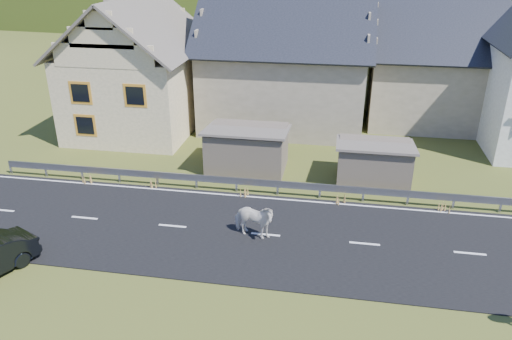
# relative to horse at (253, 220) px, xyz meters

# --- Properties ---
(ground) EXTENTS (160.00, 160.00, 0.00)m
(ground) POSITION_rel_horse_xyz_m (0.46, 0.26, -0.81)
(ground) COLOR #3E471C
(ground) RESTS_ON ground
(road) EXTENTS (60.00, 7.00, 0.04)m
(road) POSITION_rel_horse_xyz_m (0.46, 0.26, -0.79)
(road) COLOR black
(road) RESTS_ON ground
(lane_markings) EXTENTS (60.00, 6.60, 0.01)m
(lane_markings) POSITION_rel_horse_xyz_m (0.46, 0.26, -0.77)
(lane_markings) COLOR silver
(lane_markings) RESTS_ON road
(guardrail) EXTENTS (28.10, 0.09, 0.75)m
(guardrail) POSITION_rel_horse_xyz_m (0.46, 3.94, -0.25)
(guardrail) COLOR #93969B
(guardrail) RESTS_ON ground
(shed_left) EXTENTS (4.30, 3.30, 2.40)m
(shed_left) POSITION_rel_horse_xyz_m (-1.54, 6.76, 0.29)
(shed_left) COLOR #6F6153
(shed_left) RESTS_ON ground
(shed_right) EXTENTS (3.80, 2.90, 2.20)m
(shed_right) POSITION_rel_horse_xyz_m (4.96, 6.26, 0.19)
(shed_right) COLOR #6F6153
(shed_right) RESTS_ON ground
(house_cream) EXTENTS (7.80, 9.80, 8.30)m
(house_cream) POSITION_rel_horse_xyz_m (-9.55, 12.26, 3.54)
(house_cream) COLOR #FFE4B5
(house_cream) RESTS_ON ground
(house_stone_a) EXTENTS (10.80, 9.80, 8.90)m
(house_stone_a) POSITION_rel_horse_xyz_m (-0.54, 15.26, 3.82)
(house_stone_a) COLOR tan
(house_stone_a) RESTS_ON ground
(house_stone_b) EXTENTS (9.80, 8.80, 8.10)m
(house_stone_b) POSITION_rel_horse_xyz_m (9.46, 17.26, 3.42)
(house_stone_b) COLOR tan
(house_stone_b) RESTS_ON ground
(mountain) EXTENTS (440.00, 280.00, 260.00)m
(mountain) POSITION_rel_horse_xyz_m (5.46, 180.26, -20.81)
(mountain) COLOR #21310D
(mountain) RESTS_ON ground
(horse) EXTENTS (1.24, 1.98, 1.55)m
(horse) POSITION_rel_horse_xyz_m (0.00, 0.00, 0.00)
(horse) COLOR silver
(horse) RESTS_ON road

